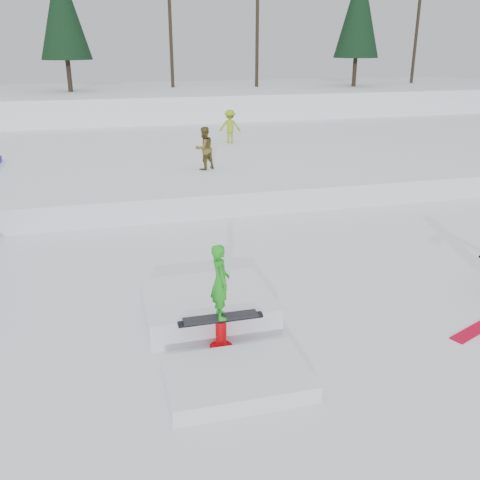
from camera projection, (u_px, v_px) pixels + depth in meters
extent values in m
plane|color=white|center=(241.00, 325.00, 10.96)|extent=(120.00, 120.00, 0.00)
cube|color=white|center=(132.00, 106.00, 37.75)|extent=(60.00, 14.00, 2.40)
cube|color=white|center=(155.00, 156.00, 25.33)|extent=(50.00, 18.00, 0.80)
cylinder|color=black|center=(2.00, 168.00, 22.09)|extent=(0.05, 0.05, 1.10)
cylinder|color=black|center=(69.00, 76.00, 34.67)|extent=(0.30, 0.30, 2.00)
cone|color=black|center=(62.00, 9.00, 33.29)|extent=(3.20, 3.20, 5.95)
cylinder|color=black|center=(170.00, 16.00, 36.85)|extent=(0.24, 0.24, 9.50)
cylinder|color=black|center=(257.00, 28.00, 37.64)|extent=(0.24, 0.24, 8.00)
cylinder|color=black|center=(354.00, 72.00, 38.99)|extent=(0.30, 0.30, 2.00)
cone|color=black|center=(359.00, 10.00, 37.55)|extent=(3.20, 3.20, 6.30)
cylinder|color=black|center=(419.00, 12.00, 40.76)|extent=(0.24, 0.24, 10.50)
imported|color=brown|center=(204.00, 148.00, 20.53)|extent=(0.99, 0.91, 1.64)
imported|color=#82A016|center=(230.00, 126.00, 26.02)|extent=(1.16, 0.87, 1.60)
cube|color=#B40220|center=(475.00, 330.00, 10.75)|extent=(1.40, 0.80, 0.03)
cube|color=white|center=(207.00, 305.00, 11.20)|extent=(2.60, 2.20, 0.54)
cube|color=white|center=(237.00, 378.00, 8.97)|extent=(2.40, 1.60, 0.30)
cylinder|color=red|center=(221.00, 348.00, 10.10)|extent=(0.44, 0.44, 0.06)
cylinder|color=red|center=(221.00, 335.00, 10.01)|extent=(0.20, 0.20, 0.60)
cube|color=black|center=(221.00, 319.00, 9.89)|extent=(1.60, 0.16, 0.06)
cube|color=black|center=(221.00, 317.00, 9.88)|extent=(1.40, 0.28, 0.03)
imported|color=#1CA01B|center=(220.00, 282.00, 9.62)|extent=(0.34, 0.52, 1.42)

